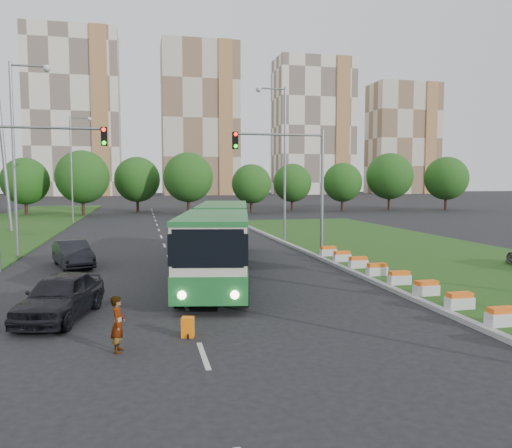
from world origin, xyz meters
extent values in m
plane|color=black|center=(0.00, 0.00, 0.00)|extent=(360.00, 360.00, 0.00)
cube|color=#214E16|center=(13.00, 8.00, 0.07)|extent=(14.00, 60.00, 0.15)
cube|color=#969696|center=(6.05, 8.00, 0.09)|extent=(0.30, 60.00, 0.18)
cylinder|color=gray|center=(6.40, 10.00, 4.00)|extent=(0.20, 0.20, 8.00)
cylinder|color=gray|center=(3.65, 10.00, 7.60)|extent=(5.50, 0.14, 0.14)
cube|color=black|center=(0.90, 10.00, 7.20)|extent=(0.32, 0.32, 1.00)
cylinder|color=gray|center=(-9.25, 9.00, 7.60)|extent=(5.50, 0.14, 0.14)
cube|color=black|center=(-6.50, 9.00, 7.20)|extent=(0.32, 0.32, 1.00)
cube|color=beige|center=(-25.00, 150.00, 26.00)|extent=(28.00, 15.00, 52.00)
cube|color=beige|center=(15.00, 150.00, 25.00)|extent=(25.00, 15.00, 50.00)
cube|color=beige|center=(55.00, 150.00, 23.50)|extent=(27.00, 15.00, 47.00)
cube|color=beige|center=(90.00, 150.00, 20.00)|extent=(24.00, 14.00, 40.00)
cube|color=beige|center=(-0.74, 1.32, 1.91)|extent=(2.72, 7.51, 2.94)
cube|color=beige|center=(-0.74, 10.95, 1.91)|extent=(2.72, 9.14, 2.94)
cylinder|color=black|center=(-0.74, 5.72, 1.85)|extent=(2.72, 1.36, 2.72)
cube|color=#1D662D|center=(-0.74, 1.32, 0.93)|extent=(2.81, 7.57, 1.03)
cube|color=#1D662D|center=(-0.74, 10.95, 0.93)|extent=(2.81, 9.20, 1.03)
cube|color=black|center=(-0.74, 1.32, 2.39)|extent=(2.81, 7.57, 1.14)
cube|color=black|center=(-0.74, 10.95, 2.39)|extent=(2.81, 9.20, 1.14)
imported|color=black|center=(-7.43, -1.15, 0.80)|extent=(3.01, 5.04, 1.61)
imported|color=black|center=(-8.40, 9.86, 0.74)|extent=(2.87, 4.73, 1.47)
imported|color=gray|center=(-5.30, -5.16, 0.80)|extent=(0.47, 0.64, 1.60)
cube|color=orange|center=(-3.27, -4.25, 0.31)|extent=(0.37, 0.31, 0.63)
cylinder|color=black|center=(-3.27, -4.41, 0.07)|extent=(0.04, 0.15, 0.15)
camera|label=1|loc=(-4.58, -19.40, 4.83)|focal=35.00mm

